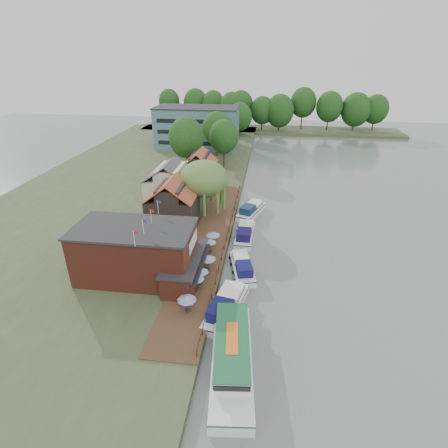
{
  "coord_description": "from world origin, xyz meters",
  "views": [
    {
      "loc": [
        0.64,
        -38.63,
        28.31
      ],
      "look_at": [
        -6.0,
        12.0,
        3.0
      ],
      "focal_mm": 28.0,
      "sensor_mm": 36.0,
      "label": 1
    }
  ],
  "objects_px": {
    "cottage_a": "(173,204)",
    "tour_boat": "(232,355)",
    "umbrella_1": "(196,283)",
    "umbrella_0": "(187,304)",
    "willow": "(204,189)",
    "umbrella_4": "(210,246)",
    "cottage_b": "(171,183)",
    "hotel_block": "(197,127)",
    "umbrella_2": "(201,276)",
    "cruiser_3": "(251,209)",
    "cruiser_0": "(226,304)",
    "pub": "(151,253)",
    "cottage_c": "(200,170)",
    "umbrella_3": "(208,263)",
    "cruiser_2": "(245,232)",
    "umbrella_5": "(213,239)",
    "swan": "(238,359)",
    "cruiser_1": "(242,265)"
  },
  "relations": [
    {
      "from": "pub",
      "to": "willow",
      "type": "height_order",
      "value": "willow"
    },
    {
      "from": "umbrella_0",
      "to": "tour_boat",
      "type": "relative_size",
      "value": 0.16
    },
    {
      "from": "cottage_a",
      "to": "umbrella_1",
      "type": "height_order",
      "value": "cottage_a"
    },
    {
      "from": "willow",
      "to": "cruiser_0",
      "type": "xyz_separation_m",
      "value": [
        7.11,
        -24.85,
        -4.9
      ]
    },
    {
      "from": "cottage_a",
      "to": "umbrella_2",
      "type": "height_order",
      "value": "cottage_a"
    },
    {
      "from": "umbrella_5",
      "to": "cruiser_2",
      "type": "relative_size",
      "value": 0.24
    },
    {
      "from": "cottage_b",
      "to": "tour_boat",
      "type": "bearing_deg",
      "value": -66.82
    },
    {
      "from": "cruiser_2",
      "to": "swan",
      "type": "relative_size",
      "value": 22.77
    },
    {
      "from": "cottage_c",
      "to": "umbrella_3",
      "type": "xyz_separation_m",
      "value": [
        7.17,
        -31.86,
        -2.96
      ]
    },
    {
      "from": "swan",
      "to": "cruiser_1",
      "type": "bearing_deg",
      "value": 93.3
    },
    {
      "from": "umbrella_0",
      "to": "umbrella_2",
      "type": "bearing_deg",
      "value": 84.68
    },
    {
      "from": "umbrella_4",
      "to": "cruiser_2",
      "type": "xyz_separation_m",
      "value": [
        4.69,
        7.29,
        -1.07
      ]
    },
    {
      "from": "hotel_block",
      "to": "cottage_b",
      "type": "xyz_separation_m",
      "value": [
        4.0,
        -46.0,
        -1.9
      ]
    },
    {
      "from": "umbrella_1",
      "to": "umbrella_5",
      "type": "relative_size",
      "value": 1.0
    },
    {
      "from": "hotel_block",
      "to": "tour_boat",
      "type": "distance_m",
      "value": 86.34
    },
    {
      "from": "pub",
      "to": "willow",
      "type": "xyz_separation_m",
      "value": [
        3.5,
        20.0,
        1.56
      ]
    },
    {
      "from": "cottage_b",
      "to": "tour_boat",
      "type": "relative_size",
      "value": 0.66
    },
    {
      "from": "pub",
      "to": "cottage_b",
      "type": "relative_size",
      "value": 2.08
    },
    {
      "from": "hotel_block",
      "to": "cottage_a",
      "type": "relative_size",
      "value": 2.95
    },
    {
      "from": "umbrella_2",
      "to": "cruiser_3",
      "type": "height_order",
      "value": "umbrella_2"
    },
    {
      "from": "cottage_c",
      "to": "willow",
      "type": "xyz_separation_m",
      "value": [
        3.5,
        -14.0,
        0.96
      ]
    },
    {
      "from": "cottage_b",
      "to": "umbrella_5",
      "type": "bearing_deg",
      "value": -55.88
    },
    {
      "from": "cottage_b",
      "to": "cruiser_0",
      "type": "distance_m",
      "value": 33.47
    },
    {
      "from": "umbrella_3",
      "to": "cruiser_3",
      "type": "height_order",
      "value": "umbrella_3"
    },
    {
      "from": "cottage_a",
      "to": "willow",
      "type": "bearing_deg",
      "value": 48.01
    },
    {
      "from": "cottage_b",
      "to": "hotel_block",
      "type": "bearing_deg",
      "value": 94.97
    },
    {
      "from": "umbrella_1",
      "to": "umbrella_4",
      "type": "relative_size",
      "value": 1.0
    },
    {
      "from": "umbrella_2",
      "to": "tour_boat",
      "type": "xyz_separation_m",
      "value": [
        5.33,
        -11.78,
        -0.7
      ]
    },
    {
      "from": "umbrella_5",
      "to": "swan",
      "type": "xyz_separation_m",
      "value": [
        5.9,
        -21.05,
        -2.07
      ]
    },
    {
      "from": "cottage_c",
      "to": "tour_boat",
      "type": "bearing_deg",
      "value": -75.41
    },
    {
      "from": "willow",
      "to": "umbrella_4",
      "type": "relative_size",
      "value": 4.39
    },
    {
      "from": "pub",
      "to": "umbrella_2",
      "type": "xyz_separation_m",
      "value": [
        6.84,
        -0.99,
        -2.36
      ]
    },
    {
      "from": "cruiser_0",
      "to": "cruiser_1",
      "type": "distance_m",
      "value": 9.02
    },
    {
      "from": "umbrella_1",
      "to": "umbrella_0",
      "type": "bearing_deg",
      "value": -93.18
    },
    {
      "from": "cottage_a",
      "to": "cruiser_3",
      "type": "distance_m",
      "value": 16.18
    },
    {
      "from": "willow",
      "to": "umbrella_2",
      "type": "xyz_separation_m",
      "value": [
        3.34,
        -20.99,
        -3.93
      ]
    },
    {
      "from": "umbrella_4",
      "to": "cruiser_2",
      "type": "distance_m",
      "value": 8.74
    },
    {
      "from": "umbrella_1",
      "to": "tour_boat",
      "type": "distance_m",
      "value": 11.64
    },
    {
      "from": "umbrella_1",
      "to": "umbrella_4",
      "type": "height_order",
      "value": "same"
    },
    {
      "from": "umbrella_5",
      "to": "cruiser_2",
      "type": "height_order",
      "value": "umbrella_5"
    },
    {
      "from": "cruiser_3",
      "to": "tour_boat",
      "type": "height_order",
      "value": "tour_boat"
    },
    {
      "from": "hotel_block",
      "to": "umbrella_4",
      "type": "height_order",
      "value": "hotel_block"
    },
    {
      "from": "willow",
      "to": "cruiser_2",
      "type": "bearing_deg",
      "value": -37.09
    },
    {
      "from": "cottage_a",
      "to": "tour_boat",
      "type": "distance_m",
      "value": 30.95
    },
    {
      "from": "hotel_block",
      "to": "swan",
      "type": "relative_size",
      "value": 57.73
    },
    {
      "from": "cottage_a",
      "to": "umbrella_0",
      "type": "height_order",
      "value": "cottage_a"
    },
    {
      "from": "cruiser_2",
      "to": "tour_boat",
      "type": "xyz_separation_m",
      "value": [
        0.76,
        -26.79,
        0.37
      ]
    },
    {
      "from": "pub",
      "to": "cottage_b",
      "type": "height_order",
      "value": "cottage_b"
    },
    {
      "from": "umbrella_5",
      "to": "cottage_a",
      "type": "bearing_deg",
      "value": 142.71
    },
    {
      "from": "willow",
      "to": "umbrella_0",
      "type": "distance_m",
      "value": 27.13
    }
  ]
}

